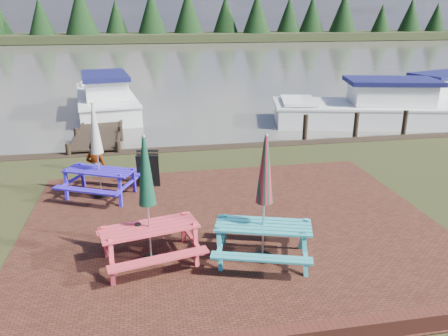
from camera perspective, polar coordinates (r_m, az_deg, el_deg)
ground at (r=8.70m, az=2.66°, el=-10.96°), size 120.00×120.00×0.00m
paving at (r=9.55m, az=1.32°, el=-7.89°), size 9.00×7.50×0.02m
brick_wall at (r=7.56m, az=23.99°, el=-16.83°), size 6.21×1.79×0.30m
water at (r=44.53m, az=-8.31°, el=13.89°), size 120.00×60.00×0.02m
far_treeline at (r=73.30m, az=-9.49°, el=18.66°), size 120.00×10.00×8.10m
picnic_table_teal at (r=8.08m, az=5.18°, el=-6.67°), size 2.15×2.02×2.45m
picnic_table_red at (r=8.09m, az=-9.79°, el=-6.84°), size 2.06×1.91×2.45m
picnic_table_blue at (r=11.26m, az=-16.06°, el=0.30°), size 2.21×2.12×2.39m
chalkboard at (r=11.78m, az=-9.90°, el=-0.14°), size 0.61×0.62×0.94m
jetty at (r=19.13m, az=-15.46°, el=6.01°), size 1.76×9.08×1.00m
boat_jetty at (r=21.94m, az=-15.19°, el=8.62°), size 3.52×7.69×2.15m
boat_near at (r=20.00m, az=18.62°, el=7.23°), size 8.32×4.44×2.14m
boat_far at (r=23.25m, az=25.52°, el=7.93°), size 7.03×4.40×2.07m
person at (r=13.27m, az=-16.61°, el=3.38°), size 0.75×0.63×1.76m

